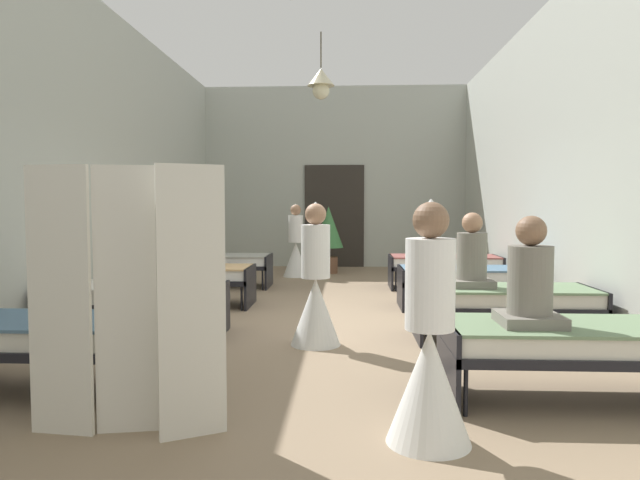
# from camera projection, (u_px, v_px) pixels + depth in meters

# --- Properties ---
(ground_plane) EXTENTS (6.71, 13.21, 0.10)m
(ground_plane) POSITION_uv_depth(u_px,v_px,m) (322.00, 324.00, 7.14)
(ground_plane) COLOR #8C755B
(room_shell) EXTENTS (6.51, 12.81, 4.24)m
(room_shell) POSITION_uv_depth(u_px,v_px,m) (326.00, 160.00, 8.34)
(room_shell) COLOR #B2B7AD
(room_shell) RESTS_ON ground
(bed_left_row_0) EXTENTS (1.90, 0.84, 0.57)m
(bed_left_row_0) POSITION_uv_depth(u_px,v_px,m) (46.00, 336.00, 4.37)
(bed_left_row_0) COLOR black
(bed_left_row_0) RESTS_ON ground
(bed_right_row_0) EXTENTS (1.90, 0.84, 0.57)m
(bed_right_row_0) POSITION_uv_depth(u_px,v_px,m) (575.00, 342.00, 4.17)
(bed_right_row_0) COLOR black
(bed_right_row_0) RESTS_ON ground
(bed_left_row_1) EXTENTS (1.90, 0.84, 0.57)m
(bed_left_row_1) POSITION_uv_depth(u_px,v_px,m) (138.00, 296.00, 6.26)
(bed_left_row_1) COLOR black
(bed_left_row_1) RESTS_ON ground
(bed_right_row_1) EXTENTS (1.90, 0.84, 0.57)m
(bed_right_row_1) POSITION_uv_depth(u_px,v_px,m) (504.00, 299.00, 6.06)
(bed_right_row_1) COLOR black
(bed_right_row_1) RESTS_ON ground
(bed_left_row_2) EXTENTS (1.90, 0.84, 0.57)m
(bed_left_row_2) POSITION_uv_depth(u_px,v_px,m) (187.00, 275.00, 8.15)
(bed_left_row_2) COLOR black
(bed_left_row_2) RESTS_ON ground
(bed_right_row_2) EXTENTS (1.90, 0.84, 0.57)m
(bed_right_row_2) POSITION_uv_depth(u_px,v_px,m) (467.00, 277.00, 7.95)
(bed_right_row_2) COLOR black
(bed_right_row_2) RESTS_ON ground
(bed_left_row_3) EXTENTS (1.90, 0.84, 0.57)m
(bed_left_row_3) POSITION_uv_depth(u_px,v_px,m) (217.00, 262.00, 10.05)
(bed_left_row_3) COLOR black
(bed_left_row_3) RESTS_ON ground
(bed_right_row_3) EXTENTS (1.90, 0.84, 0.57)m
(bed_right_row_3) POSITION_uv_depth(u_px,v_px,m) (444.00, 263.00, 9.85)
(bed_right_row_3) COLOR black
(bed_right_row_3) RESTS_ON ground
(nurse_near_aisle) EXTENTS (0.52, 0.52, 1.49)m
(nurse_near_aisle) POSITION_uv_depth(u_px,v_px,m) (296.00, 251.00, 11.50)
(nurse_near_aisle) COLOR white
(nurse_near_aisle) RESTS_ON ground
(nurse_mid_aisle) EXTENTS (0.52, 0.52, 1.49)m
(nurse_mid_aisle) POSITION_uv_depth(u_px,v_px,m) (316.00, 294.00, 5.84)
(nurse_mid_aisle) COLOR white
(nurse_mid_aisle) RESTS_ON ground
(nurse_far_aisle) EXTENTS (0.52, 0.52, 1.49)m
(nurse_far_aisle) POSITION_uv_depth(u_px,v_px,m) (429.00, 357.00, 3.42)
(nurse_far_aisle) COLOR white
(nurse_far_aisle) RESTS_ON ground
(patient_seated_primary) EXTENTS (0.44, 0.44, 0.80)m
(patient_seated_primary) POSITION_uv_depth(u_px,v_px,m) (472.00, 259.00, 6.06)
(patient_seated_primary) COLOR slate
(patient_seated_primary) RESTS_ON bed_right_row_1
(patient_seated_secondary) EXTENTS (0.44, 0.44, 0.80)m
(patient_seated_secondary) POSITION_uv_depth(u_px,v_px,m) (530.00, 285.00, 4.12)
(patient_seated_secondary) COLOR slate
(patient_seated_secondary) RESTS_ON bed_right_row_0
(potted_plant) EXTENTS (0.63, 0.63, 1.43)m
(potted_plant) POSITION_uv_depth(u_px,v_px,m) (328.00, 232.00, 12.05)
(potted_plant) COLOR brown
(potted_plant) RESTS_ON ground
(privacy_screen) EXTENTS (1.24, 0.22, 1.70)m
(privacy_screen) POSITION_uv_depth(u_px,v_px,m) (127.00, 301.00, 3.53)
(privacy_screen) COLOR silver
(privacy_screen) RESTS_ON ground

